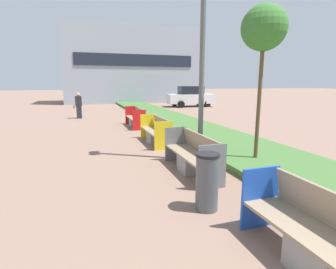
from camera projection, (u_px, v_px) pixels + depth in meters
planter_grass_strip at (196, 130)px, 11.59m from camera, size 2.80×120.00×0.18m
building_backdrop at (131, 66)px, 29.75m from camera, size 14.58×5.73×8.08m
bench_blue_frame at (324, 245)px, 2.92m from camera, size 0.65×2.21×0.94m
bench_grey_frame at (192, 157)px, 6.37m from camera, size 0.65×2.24×0.94m
bench_yellow_frame at (156, 133)px, 9.45m from camera, size 0.65×2.12×0.94m
bench_red_frame at (136, 119)px, 13.00m from camera, size 0.65×2.14×0.94m
litter_bin at (207, 182)px, 4.45m from camera, size 0.40×0.40×1.00m
street_lamp_post at (203, 16)px, 6.71m from camera, size 0.24×0.44×6.91m
sapling_tree_near at (264, 30)px, 6.42m from camera, size 1.12×1.12×4.04m
pedestrian_walking at (79, 106)px, 16.00m from camera, size 0.53×0.24×1.57m
parked_car_distant at (191, 97)px, 24.00m from camera, size 4.36×2.18×1.86m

